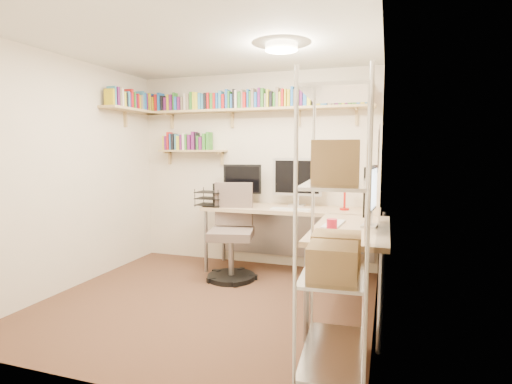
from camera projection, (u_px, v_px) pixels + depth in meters
ground at (207, 302)px, 3.98m from camera, size 3.20×3.20×0.00m
room_shell at (205, 146)px, 3.82m from camera, size 3.24×3.04×2.52m
wall_shelves at (218, 110)px, 5.13m from camera, size 3.12×1.09×0.80m
corner_desk at (291, 212)px, 4.56m from camera, size 2.27×2.08×1.42m
office_chair at (232, 239)px, 4.70m from camera, size 0.60×0.61×1.12m
wire_rack at (335, 219)px, 2.59m from camera, size 0.47×0.88×1.97m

